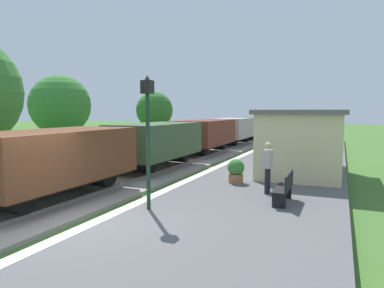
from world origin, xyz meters
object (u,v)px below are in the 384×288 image
station_hut (304,141)px  potted_planter (236,170)px  tree_trackside_far (60,105)px  tree_field_left (154,110)px  bench_near_hut (285,188)px  lamp_post_near (148,118)px  person_waiting (268,166)px  freight_train (205,135)px

station_hut → potted_planter: size_ratio=6.33×
station_hut → tree_trackside_far: size_ratio=1.11×
station_hut → tree_trackside_far: 14.80m
tree_field_left → station_hut: bearing=-32.2°
bench_near_hut → lamp_post_near: lamp_post_near is taller
station_hut → person_waiting: (-0.67, -4.58, -0.47)m
person_waiting → potted_planter: 1.99m
station_hut → person_waiting: size_ratio=3.39×
bench_near_hut → person_waiting: bearing=125.3°
person_waiting → bench_near_hut: bearing=129.1°
person_waiting → potted_planter: (-1.45, 1.28, -0.46)m
potted_planter → freight_train: bearing=117.9°
bench_near_hut → tree_field_left: bearing=132.1°
station_hut → freight_train: bearing=141.0°
station_hut → bench_near_hut: 5.66m
station_hut → tree_field_left: (-11.67, 7.36, 1.38)m
potted_planter → bench_near_hut: bearing=-46.5°
freight_train → station_hut: station_hut is taller
potted_planter → tree_field_left: size_ratio=0.21×
station_hut → lamp_post_near: (-3.37, -7.71, 1.15)m
potted_planter → person_waiting: bearing=-41.3°
bench_near_hut → lamp_post_near: bearing=-147.9°
freight_train → tree_field_left: size_ratio=7.32×
station_hut → potted_planter: (-2.13, -3.30, -0.93)m
tree_trackside_far → station_hut: bearing=-3.0°
bench_near_hut → tree_trackside_far: bearing=156.7°
lamp_post_near → tree_field_left: bearing=118.9°
freight_train → person_waiting: 11.81m
bench_near_hut → tree_field_left: (-11.71, 12.94, 2.32)m
freight_train → person_waiting: freight_train is taller
station_hut → lamp_post_near: lamp_post_near is taller
bench_near_hut → potted_planter: potted_planter is taller
bench_near_hut → tree_field_left: size_ratio=0.34×
potted_planter → tree_trackside_far: size_ratio=0.18×
freight_train → tree_field_left: 5.46m
lamp_post_near → tree_field_left: (-8.30, 15.07, 0.24)m
tree_field_left → tree_trackside_far: bearing=-114.6°
person_waiting → tree_trackside_far: bearing=-17.1°
person_waiting → tree_field_left: bearing=-43.6°
freight_train → station_hut: (6.80, -5.51, 0.26)m
person_waiting → lamp_post_near: size_ratio=0.46×
tree_trackside_far → freight_train: bearing=31.0°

